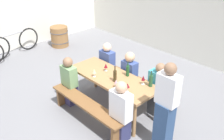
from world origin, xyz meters
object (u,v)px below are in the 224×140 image
object	(u,v)px
wine_glass_0	(127,86)
seated_guest_far_2	(158,91)
seated_guest_near_1	(121,113)
parked_bicycle_0	(14,43)
wine_glass_1	(94,71)
seated_guest_far_1	(129,77)
bench_near	(86,107)
wine_bottle_0	(128,71)
wine_glass_4	(143,78)
seated_guest_near_0	(70,82)
seated_guest_far_0	(107,66)
tasting_table	(112,80)
wine_barrel	(59,36)
wine_bottle_1	(151,80)
bench_far	(134,82)
standing_host	(165,111)
wine_glass_2	(116,82)
wine_bottle_2	(115,76)
wine_glass_3	(106,66)

from	to	relation	value
wine_glass_0	seated_guest_far_2	world-z (taller)	seated_guest_far_2
seated_guest_near_1	parked_bicycle_0	size ratio (longest dim) A/B	0.68
wine_glass_1	seated_guest_far_1	size ratio (longest dim) A/B	0.15
bench_near	wine_bottle_0	world-z (taller)	wine_bottle_0
wine_glass_0	seated_guest_near_1	bearing A→B (deg)	-62.44
wine_glass_4	parked_bicycle_0	bearing A→B (deg)	-174.32
seated_guest_near_0	seated_guest_far_0	world-z (taller)	seated_guest_far_0
tasting_table	wine_glass_0	xyz separation A→B (m)	(0.59, -0.19, 0.21)
wine_bottle_0	seated_guest_far_1	bearing A→B (deg)	126.45
seated_guest_far_0	seated_guest_near_1	bearing A→B (deg)	54.83
seated_guest_far_2	seated_guest_near_1	bearing A→B (deg)	-0.09
wine_glass_0	wine_barrel	world-z (taller)	wine_glass_0
wine_bottle_1	wine_glass_4	world-z (taller)	wine_bottle_1
wine_bottle_0	seated_guest_far_1	xyz separation A→B (m)	(-0.20, 0.27, -0.32)
tasting_table	wine_glass_0	bearing A→B (deg)	-17.41
bench_far	wine_bottle_1	size ratio (longest dim) A/B	5.96
standing_host	wine_glass_1	bearing A→B (deg)	2.03
tasting_table	seated_guest_far_2	xyz separation A→B (m)	(0.77, 0.52, -0.13)
wine_bottle_0	wine_barrel	size ratio (longest dim) A/B	0.49
wine_glass_1	seated_guest_far_2	bearing A→B (deg)	37.38
seated_guest_far_1	seated_guest_far_2	bearing A→B (deg)	90.00
wine_glass_2	seated_guest_far_0	world-z (taller)	seated_guest_far_0
seated_guest_near_0	wine_barrel	size ratio (longest dim) A/B	1.65
bench_near	wine_barrel	bearing A→B (deg)	154.01
wine_bottle_2	seated_guest_near_1	distance (m)	0.80
standing_host	wine_barrel	size ratio (longest dim) A/B	2.47
wine_glass_3	standing_host	size ratio (longest dim) A/B	0.10
wine_glass_2	wine_glass_4	size ratio (longest dim) A/B	0.92
tasting_table	wine_glass_3	distance (m)	0.35
wine_bottle_2	seated_guest_far_0	xyz separation A→B (m)	(-0.89, 0.61, -0.34)
wine_glass_3	parked_bicycle_0	xyz separation A→B (m)	(-3.80, -0.33, -0.49)
wine_glass_0	standing_host	xyz separation A→B (m)	(0.83, -0.01, -0.09)
wine_glass_3	wine_glass_4	distance (m)	0.90
tasting_table	seated_guest_far_1	bearing A→B (deg)	91.41
bench_near	wine_barrel	xyz separation A→B (m)	(-3.72, 1.82, -0.02)
tasting_table	standing_host	bearing A→B (deg)	-7.75
wine_bottle_1	seated_guest_near_1	xyz separation A→B (m)	(0.01, -0.79, -0.32)
wine_barrel	seated_guest_near_0	bearing A→B (deg)	-29.21
wine_glass_2	wine_glass_3	distance (m)	0.70
bench_far	wine_glass_3	bearing A→B (deg)	-114.52
wine_bottle_1	wine_glass_0	world-z (taller)	wine_bottle_1
wine_bottle_2	wine_bottle_0	bearing A→B (deg)	87.95
seated_guest_far_2	parked_bicycle_0	size ratio (longest dim) A/B	0.67
wine_bottle_0	seated_guest_near_0	size ratio (longest dim) A/B	0.29
wine_glass_0	seated_guest_far_1	xyz separation A→B (m)	(-0.61, 0.71, -0.33)
wine_glass_1	seated_guest_far_1	bearing A→B (deg)	73.34
wine_glass_4	seated_guest_near_1	size ratio (longest dim) A/B	0.16
seated_guest_near_0	standing_host	world-z (taller)	standing_host
seated_guest_near_1	wine_bottle_0	bearing A→B (deg)	36.94
tasting_table	wine_barrel	distance (m)	3.91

